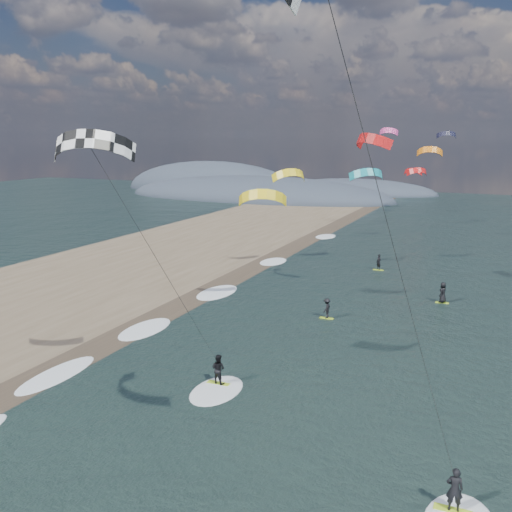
% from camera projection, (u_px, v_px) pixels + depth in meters
% --- Properties ---
extents(ground, '(260.00, 260.00, 0.00)m').
position_uv_depth(ground, '(164.00, 473.00, 24.22)').
color(ground, black).
rests_on(ground, ground).
extents(wet_sand_strip, '(3.00, 240.00, 0.00)m').
position_uv_depth(wet_sand_strip, '(93.00, 351.00, 37.90)').
color(wet_sand_strip, '#382D23').
rests_on(wet_sand_strip, ground).
extents(coastal_hills, '(80.00, 41.00, 15.00)m').
position_uv_depth(coastal_hills, '(250.00, 194.00, 138.43)').
color(coastal_hills, '#3D4756').
rests_on(coastal_hills, ground).
extents(kitesurfer_near_a, '(7.95, 9.18, 19.51)m').
position_uv_depth(kitesurfer_near_a, '(352.00, 95.00, 15.40)').
color(kitesurfer_near_a, '#B3DC26').
rests_on(kitesurfer_near_a, ground).
extents(kitesurfer_near_b, '(7.17, 8.79, 14.85)m').
position_uv_depth(kitesurfer_near_b, '(132.00, 225.00, 27.89)').
color(kitesurfer_near_b, '#B3DC26').
rests_on(kitesurfer_near_b, ground).
extents(far_kitesurfers, '(8.92, 18.77, 1.82)m').
position_uv_depth(far_kitesurfers, '(383.00, 292.00, 48.87)').
color(far_kitesurfers, '#B3DC26').
rests_on(far_kitesurfers, ground).
extents(bg_kite_field, '(13.69, 70.31, 8.02)m').
position_uv_depth(bg_kite_field, '(385.00, 158.00, 68.75)').
color(bg_kite_field, red).
rests_on(bg_kite_field, ground).
extents(shoreline_surf, '(2.40, 79.40, 0.11)m').
position_uv_depth(shoreline_surf, '(149.00, 331.00, 41.68)').
color(shoreline_surf, white).
rests_on(shoreline_surf, ground).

